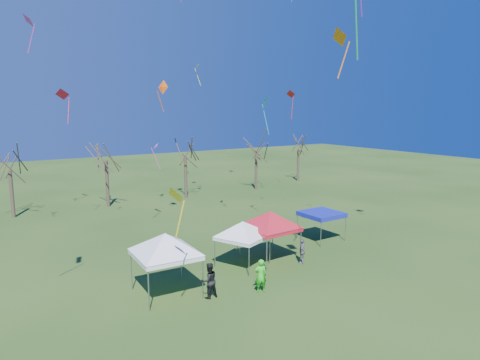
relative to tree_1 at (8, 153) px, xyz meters
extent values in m
plane|color=#214215|center=(10.77, -24.65, -5.79)|extent=(140.00, 140.00, 0.00)
cylinder|color=#3D2D21|center=(0.00, 0.00, -3.65)|extent=(0.32, 0.32, 4.28)
cylinder|color=#3D2D21|center=(8.40, -0.27, -3.47)|extent=(0.32, 0.32, 4.64)
cylinder|color=#3D2D21|center=(16.80, -0.60, -3.55)|extent=(0.32, 0.32, 4.49)
cylinder|color=#3D2D21|center=(26.12, -0.65, -3.56)|extent=(0.32, 0.32, 4.47)
cylinder|color=#3D2D21|center=(34.49, 1.42, -3.68)|extent=(0.32, 0.32, 4.23)
cylinder|color=gray|center=(3.67, -23.83, -4.77)|extent=(0.06, 0.06, 2.05)
cylinder|color=gray|center=(3.79, -20.97, -4.77)|extent=(0.06, 0.06, 2.05)
cylinder|color=gray|center=(6.53, -23.95, -4.77)|extent=(0.06, 0.06, 2.05)
cylinder|color=gray|center=(6.65, -21.09, -4.77)|extent=(0.06, 0.06, 2.05)
cube|color=white|center=(5.16, -22.46, -3.62)|extent=(3.19, 3.19, 0.25)
pyramid|color=white|center=(5.16, -22.46, -2.48)|extent=(4.34, 4.34, 1.02)
cylinder|color=gray|center=(10.14, -22.85, -4.91)|extent=(0.05, 0.05, 1.76)
cylinder|color=gray|center=(9.14, -20.60, -4.91)|extent=(0.05, 0.05, 1.76)
cylinder|color=gray|center=(12.39, -21.85, -4.91)|extent=(0.05, 0.05, 1.76)
cylinder|color=gray|center=(11.39, -19.60, -4.91)|extent=(0.05, 0.05, 1.76)
cube|color=white|center=(10.76, -21.22, -3.93)|extent=(3.48, 3.48, 0.21)
pyramid|color=white|center=(10.76, -21.22, -2.94)|extent=(3.41, 3.41, 0.88)
cylinder|color=gray|center=(11.53, -22.70, -4.80)|extent=(0.06, 0.06, 1.98)
cylinder|color=gray|center=(11.39, -19.92, -4.80)|extent=(0.06, 0.06, 1.98)
cylinder|color=gray|center=(14.30, -22.56, -4.80)|extent=(0.06, 0.06, 1.98)
cylinder|color=gray|center=(14.16, -19.79, -4.80)|extent=(0.06, 0.06, 1.98)
cube|color=#B6111F|center=(12.84, -21.24, -3.69)|extent=(3.12, 3.12, 0.24)
pyramid|color=#B6111F|center=(12.84, -21.24, -2.58)|extent=(4.20, 4.20, 0.99)
cylinder|color=gray|center=(17.42, -21.10, -4.90)|extent=(0.05, 0.05, 1.78)
cylinder|color=gray|center=(17.38, -18.61, -4.90)|extent=(0.05, 0.05, 1.78)
cylinder|color=gray|center=(19.91, -21.06, -4.90)|extent=(0.05, 0.05, 1.78)
cylinder|color=gray|center=(19.87, -18.57, -4.90)|extent=(0.05, 0.05, 1.78)
cube|color=#0E1999|center=(18.65, -19.84, -3.91)|extent=(2.71, 2.71, 0.21)
cube|color=#0E1999|center=(18.65, -19.84, -3.75)|extent=(2.71, 2.71, 0.11)
imported|color=#29D021|center=(9.47, -24.95, -4.88)|extent=(0.76, 0.62, 1.82)
imported|color=slate|center=(14.13, -22.91, -4.99)|extent=(0.95, 0.94, 1.61)
imported|color=black|center=(6.83, -24.08, -4.86)|extent=(0.91, 0.71, 1.86)
cone|color=#FF560D|center=(10.27, -10.52, 5.53)|extent=(0.61, 1.13, 1.12)
cube|color=#FF560D|center=(10.16, -10.22, 4.43)|extent=(0.65, 0.27, 1.66)
cone|color=yellow|center=(4.34, -25.82, 0.21)|extent=(0.82, 1.10, 0.86)
cube|color=yellow|center=(4.39, -26.05, -0.80)|extent=(0.51, 0.15, 1.54)
cone|color=#D93088|center=(1.90, -4.37, 10.67)|extent=(1.00, 1.35, 1.06)
cube|color=#D93088|center=(1.93, -4.69, 9.22)|extent=(0.69, 0.10, 2.27)
cone|color=#0DAAC9|center=(16.85, -15.05, 4.46)|extent=(1.10, 1.03, 0.94)
cube|color=#0DAAC9|center=(17.06, -14.87, 3.03)|extent=(0.41, 0.49, 2.38)
cube|color=purple|center=(16.35, -24.85, 9.59)|extent=(0.31, 0.13, 1.19)
cone|color=#E532A7|center=(12.94, -1.96, 0.21)|extent=(0.74, 0.92, 0.66)
cube|color=#E532A7|center=(13.04, -1.55, -1.11)|extent=(0.87, 0.25, 2.25)
cone|color=red|center=(28.77, -3.70, 5.55)|extent=(1.13, 1.29, 0.94)
cube|color=red|center=(28.87, -3.89, 3.97)|extent=(0.43, 0.26, 2.63)
cone|color=red|center=(3.60, -6.52, 5.00)|extent=(1.33, 1.18, 0.91)
cube|color=red|center=(3.94, -6.69, 3.71)|extent=(0.40, 0.73, 2.03)
cube|color=green|center=(10.28, -30.12, 7.24)|extent=(0.45, 0.11, 2.89)
cone|color=orange|center=(13.00, -26.61, 7.39)|extent=(0.62, 1.08, 0.97)
cube|color=orange|center=(12.97, -26.93, 6.23)|extent=(0.69, 0.11, 1.82)
cone|color=yellow|center=(15.72, -5.89, 7.80)|extent=(0.87, 0.96, 0.70)
cube|color=yellow|center=(15.86, -5.66, 6.81)|extent=(0.51, 0.34, 1.61)
camera|label=1|loc=(-3.10, -42.44, 3.87)|focal=32.00mm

